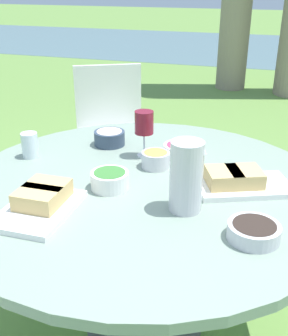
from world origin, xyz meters
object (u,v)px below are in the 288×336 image
at_px(chair_near_right, 111,124).
at_px(wine_glass, 144,124).
at_px(dining_table, 144,204).
at_px(water_pitcher, 186,176).

xyz_separation_m(chair_near_right, wine_glass, (0.51, -0.88, 0.33)).
height_order(dining_table, water_pitcher, water_pitcher).
relative_size(chair_near_right, wine_glass, 4.54).
height_order(dining_table, chair_near_right, chair_near_right).
distance_m(water_pitcher, wine_glass, 0.46).
bearing_deg(water_pitcher, chair_near_right, 121.64).
relative_size(dining_table, chair_near_right, 1.56).
distance_m(chair_near_right, wine_glass, 1.07).
xyz_separation_m(dining_table, chair_near_right, (-0.59, 1.12, -0.10)).
xyz_separation_m(dining_table, wine_glass, (-0.08, 0.24, 0.23)).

